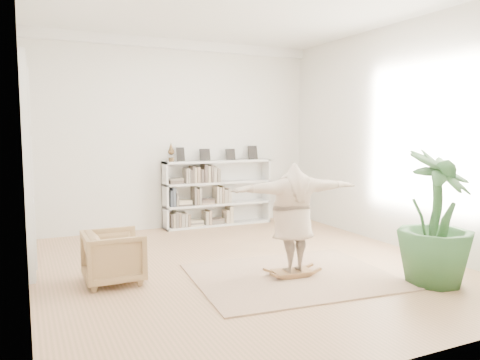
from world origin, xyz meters
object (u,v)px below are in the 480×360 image
at_px(houseplant, 436,218).
at_px(rocker_board, 292,272).
at_px(armchair, 114,257).
at_px(person, 293,214).
at_px(bookshelf, 217,194).

bearing_deg(houseplant, rocker_board, 146.73).
relative_size(armchair, houseplant, 0.43).
xyz_separation_m(person, houseplant, (1.46, -0.96, 0.00)).
distance_m(person, houseplant, 1.74).
bearing_deg(bookshelf, houseplant, -76.81).
bearing_deg(armchair, houseplant, -115.62).
distance_m(armchair, person, 2.31).
xyz_separation_m(armchair, houseplant, (3.58, -1.72, 0.50)).
distance_m(rocker_board, person, 0.75).
distance_m(armchair, houseplant, 4.00).
height_order(armchair, rocker_board, armchair).
bearing_deg(bookshelf, person, -96.55).
relative_size(bookshelf, armchair, 3.07).
height_order(bookshelf, person, bookshelf).
height_order(armchair, person, person).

